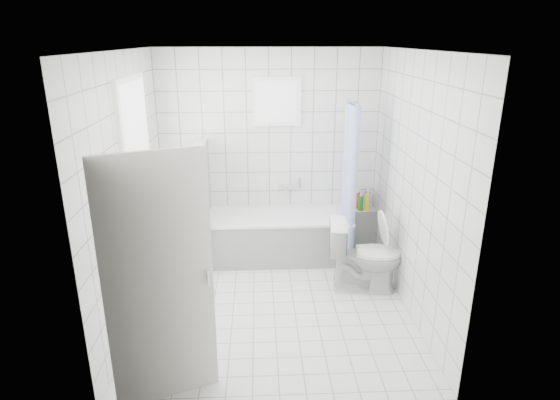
{
  "coord_description": "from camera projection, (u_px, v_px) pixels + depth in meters",
  "views": [
    {
      "loc": [
        -0.14,
        -4.4,
        2.71
      ],
      "look_at": [
        0.09,
        0.35,
        1.05
      ],
      "focal_mm": 30.0,
      "sensor_mm": 36.0,
      "label": 1
    }
  ],
  "objects": [
    {
      "name": "sill_bottles",
      "position": [
        151.0,
        205.0,
        4.99
      ],
      "size": [
        0.17,
        0.63,
        0.3
      ],
      "color": "silver",
      "rests_on": "window_sill"
    },
    {
      "name": "wall_front",
      "position": [
        280.0,
        254.0,
        3.2
      ],
      "size": [
        2.8,
        0.02,
        2.6
      ],
      "primitive_type": "cube",
      "color": "white",
      "rests_on": "ground"
    },
    {
      "name": "curtain_rod",
      "position": [
        351.0,
        101.0,
        5.47
      ],
      "size": [
        0.02,
        0.8,
        0.02
      ],
      "primitive_type": "cylinder",
      "rotation": [
        1.57,
        0.0,
        0.0
      ],
      "color": "silver",
      "rests_on": "wall_back"
    },
    {
      "name": "window_back",
      "position": [
        277.0,
        102.0,
        5.78
      ],
      "size": [
        0.5,
        0.01,
        0.5
      ],
      "primitive_type": "cube",
      "color": "white",
      "rests_on": "wall_back"
    },
    {
      "name": "tiled_ledge",
      "position": [
        361.0,
        228.0,
        6.31
      ],
      "size": [
        0.4,
        0.24,
        0.55
      ],
      "primitive_type": "cube",
      "color": "white",
      "rests_on": "ground"
    },
    {
      "name": "ledge_bottles",
      "position": [
        363.0,
        201.0,
        6.16
      ],
      "size": [
        0.19,
        0.18,
        0.24
      ],
      "color": "#F51C41",
      "rests_on": "tiled_ledge"
    },
    {
      "name": "wall_right",
      "position": [
        413.0,
        186.0,
        4.68
      ],
      "size": [
        0.02,
        3.0,
        2.6
      ],
      "primitive_type": "cube",
      "color": "white",
      "rests_on": "ground"
    },
    {
      "name": "tub_faucet",
      "position": [
        285.0,
        186.0,
        6.15
      ],
      "size": [
        0.18,
        0.06,
        0.06
      ],
      "primitive_type": "cube",
      "color": "silver",
      "rests_on": "wall_back"
    },
    {
      "name": "ground",
      "position": [
        274.0,
        302.0,
        5.04
      ],
      "size": [
        3.0,
        3.0,
        0.0
      ],
      "primitive_type": "plane",
      "color": "white",
      "rests_on": "ground"
    },
    {
      "name": "partition_wall",
      "position": [
        201.0,
        205.0,
        5.77
      ],
      "size": [
        0.15,
        0.85,
        1.5
      ],
      "primitive_type": "cube",
      "color": "white",
      "rests_on": "ground"
    },
    {
      "name": "bathtub",
      "position": [
        279.0,
        236.0,
        6.01
      ],
      "size": [
        1.8,
        0.77,
        0.58
      ],
      "color": "white",
      "rests_on": "ground"
    },
    {
      "name": "shower_curtain",
      "position": [
        349.0,
        178.0,
        5.64
      ],
      "size": [
        0.14,
        0.48,
        1.78
      ],
      "primitive_type": null,
      "color": "#4A60D9",
      "rests_on": "curtain_rod"
    },
    {
      "name": "window_left",
      "position": [
        139.0,
        153.0,
        4.74
      ],
      "size": [
        0.01,
        0.9,
        1.4
      ],
      "primitive_type": "cube",
      "color": "white",
      "rests_on": "wall_left"
    },
    {
      "name": "door",
      "position": [
        160.0,
        284.0,
        3.42
      ],
      "size": [
        0.76,
        0.33,
        2.0
      ],
      "primitive_type": "cube",
      "rotation": [
        0.0,
        0.0,
        -1.2
      ],
      "color": "silver",
      "rests_on": "ground"
    },
    {
      "name": "wall_back",
      "position": [
        269.0,
        153.0,
        6.03
      ],
      "size": [
        2.8,
        0.02,
        2.6
      ],
      "primitive_type": "cube",
      "color": "white",
      "rests_on": "ground"
    },
    {
      "name": "window_sill",
      "position": [
        150.0,
        220.0,
        4.99
      ],
      "size": [
        0.18,
        1.02,
        0.08
      ],
      "primitive_type": "cube",
      "color": "white",
      "rests_on": "wall_left"
    },
    {
      "name": "wall_left",
      "position": [
        130.0,
        190.0,
        4.55
      ],
      "size": [
        0.02,
        3.0,
        2.6
      ],
      "primitive_type": "cube",
      "color": "white",
      "rests_on": "ground"
    },
    {
      "name": "ceiling",
      "position": [
        272.0,
        50.0,
        4.19
      ],
      "size": [
        3.0,
        3.0,
        0.0
      ],
      "primitive_type": "plane",
      "rotation": [
        3.14,
        0.0,
        0.0
      ],
      "color": "white",
      "rests_on": "ground"
    },
    {
      "name": "toilet",
      "position": [
        365.0,
        256.0,
        5.2
      ],
      "size": [
        0.85,
        0.55,
        0.82
      ],
      "primitive_type": "imported",
      "rotation": [
        0.0,
        0.0,
        1.45
      ],
      "color": "white",
      "rests_on": "ground"
    }
  ]
}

